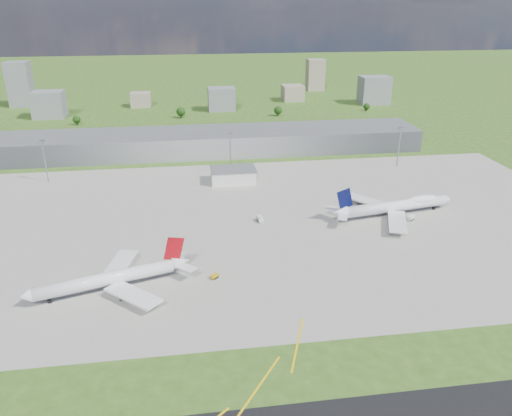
{
  "coord_description": "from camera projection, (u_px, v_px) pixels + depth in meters",
  "views": [
    {
      "loc": [
        -16.82,
        -182.04,
        102.07
      ],
      "look_at": [
        14.77,
        36.62,
        9.0
      ],
      "focal_mm": 35.0,
      "sensor_mm": 36.0,
      "label": 1
    }
  ],
  "objects": [
    {
      "name": "mast_center",
      "position": [
        230.0,
        147.0,
        307.21
      ],
      "size": [
        3.5,
        2.0,
        25.9
      ],
      "color": "gray",
      "rests_on": "ground"
    },
    {
      "name": "tree_w",
      "position": [
        77.0,
        120.0,
        433.2
      ],
      "size": [
        6.75,
        6.75,
        8.25
      ],
      "color": "#382314",
      "rests_on": "ground"
    },
    {
      "name": "bldg_e",
      "position": [
        374.0,
        90.0,
        518.03
      ],
      "size": [
        30.0,
        22.0,
        28.0
      ],
      "primitive_type": "cube",
      "color": "slate",
      "rests_on": "ground"
    },
    {
      "name": "van_white_far",
      "position": [
        411.0,
        218.0,
        248.07
      ],
      "size": [
        4.61,
        4.18,
        2.25
      ],
      "rotation": [
        0.0,
        0.0,
        0.65
      ],
      "color": "silver",
      "rests_on": "ground"
    },
    {
      "name": "bldg_c",
      "position": [
        221.0,
        99.0,
        488.99
      ],
      "size": [
        26.0,
        20.0,
        22.0
      ],
      "primitive_type": "cube",
      "color": "slate",
      "rests_on": "ground"
    },
    {
      "name": "mast_west",
      "position": [
        44.0,
        154.0,
        292.72
      ],
      "size": [
        3.5,
        2.0,
        25.9
      ],
      "color": "gray",
      "rests_on": "ground"
    },
    {
      "name": "tree_c",
      "position": [
        181.0,
        112.0,
        458.36
      ],
      "size": [
        8.1,
        8.1,
        9.9
      ],
      "color": "#382314",
      "rests_on": "ground"
    },
    {
      "name": "ops_building",
      "position": [
        233.0,
        176.0,
        298.85
      ],
      "size": [
        26.0,
        16.0,
        8.0
      ],
      "primitive_type": "cube",
      "color": "silver",
      "rests_on": "ground"
    },
    {
      "name": "bldg_tall_e",
      "position": [
        315.0,
        75.0,
        593.3
      ],
      "size": [
        20.0,
        18.0,
        36.0
      ],
      "primitive_type": "cube",
      "color": "gray",
      "rests_on": "ground"
    },
    {
      "name": "bldg_tall_w",
      "position": [
        20.0,
        84.0,
        503.97
      ],
      "size": [
        22.0,
        20.0,
        44.0
      ],
      "primitive_type": "cube",
      "color": "slate",
      "rests_on": "ground"
    },
    {
      "name": "airliner_red_twin",
      "position": [
        112.0,
        279.0,
        187.9
      ],
      "size": [
        61.5,
        46.92,
        17.23
      ],
      "rotation": [
        0.0,
        0.0,
        3.43
      ],
      "color": "white",
      "rests_on": "ground"
    },
    {
      "name": "tug_yellow",
      "position": [
        215.0,
        277.0,
        196.51
      ],
      "size": [
        3.59,
        3.44,
        1.62
      ],
      "rotation": [
        0.0,
        0.0,
        0.71
      ],
      "color": "#BC9A0B",
      "rests_on": "ground"
    },
    {
      "name": "terminal",
      "position": [
        210.0,
        142.0,
        355.46
      ],
      "size": [
        300.0,
        42.0,
        15.0
      ],
      "primitive_type": "cube",
      "color": "gray",
      "rests_on": "ground"
    },
    {
      "name": "bldg_ce",
      "position": [
        293.0,
        93.0,
        537.18
      ],
      "size": [
        22.0,
        24.0,
        16.0
      ],
      "primitive_type": "cube",
      "color": "gray",
      "rests_on": "ground"
    },
    {
      "name": "tree_e",
      "position": [
        278.0,
        110.0,
        465.79
      ],
      "size": [
        7.65,
        7.65,
        9.35
      ],
      "color": "#382314",
      "rests_on": "ground"
    },
    {
      "name": "tree_far_e",
      "position": [
        367.0,
        106.0,
        487.15
      ],
      "size": [
        6.3,
        6.3,
        7.7
      ],
      "color": "#382314",
      "rests_on": "ground"
    },
    {
      "name": "apron",
      "position": [
        245.0,
        223.0,
        245.66
      ],
      "size": [
        360.0,
        190.0,
        0.08
      ],
      "primitive_type": "cube",
      "color": "gray",
      "rests_on": "ground"
    },
    {
      "name": "airliner_blue_quad",
      "position": [
        397.0,
        206.0,
        252.6
      ],
      "size": [
        68.35,
        53.06,
        17.9
      ],
      "rotation": [
        0.0,
        0.0,
        0.17
      ],
      "color": "white",
      "rests_on": "ground"
    },
    {
      "name": "bldg_w",
      "position": [
        49.0,
        104.0,
        458.4
      ],
      "size": [
        28.0,
        22.0,
        24.0
      ],
      "primitive_type": "cube",
      "color": "slate",
      "rests_on": "ground"
    },
    {
      "name": "van_white_near",
      "position": [
        260.0,
        219.0,
        246.56
      ],
      "size": [
        2.97,
        5.41,
        2.61
      ],
      "rotation": [
        0.0,
        0.0,
        1.71
      ],
      "color": "silver",
      "rests_on": "ground"
    },
    {
      "name": "bldg_cw",
      "position": [
        141.0,
        100.0,
        507.37
      ],
      "size": [
        20.0,
        18.0,
        14.0
      ],
      "primitive_type": "cube",
      "color": "gray",
      "rests_on": "ground"
    },
    {
      "name": "ground",
      "position": [
        211.0,
        158.0,
        344.69
      ],
      "size": [
        1400.0,
        1400.0,
        0.0
      ],
      "primitive_type": "plane",
      "color": "#2F541A",
      "rests_on": "ground"
    },
    {
      "name": "mast_east",
      "position": [
        400.0,
        140.0,
        321.71
      ],
      "size": [
        3.5,
        2.0,
        25.9
      ],
      "color": "gray",
      "rests_on": "ground"
    }
  ]
}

